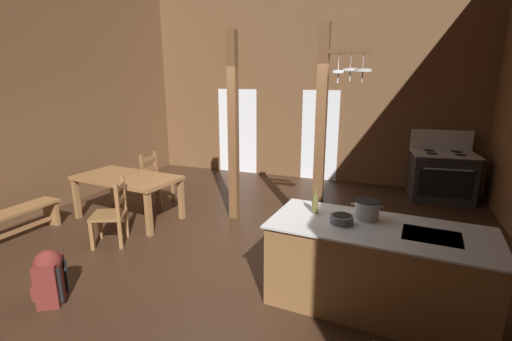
{
  "coord_description": "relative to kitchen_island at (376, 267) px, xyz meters",
  "views": [
    {
      "loc": [
        1.92,
        -4.04,
        2.32
      ],
      "look_at": [
        0.24,
        0.44,
        1.1
      ],
      "focal_mm": 25.64,
      "sensor_mm": 36.0,
      "label": 1
    }
  ],
  "objects": [
    {
      "name": "stove_range",
      "position": [
        1.0,
        4.07,
        0.04
      ],
      "size": [
        1.22,
        0.92,
        1.32
      ],
      "color": "#282828",
      "rests_on": "ground_plane"
    },
    {
      "name": "wall_back",
      "position": [
        -1.88,
        4.76,
        1.9
      ],
      "size": [
        8.24,
        0.14,
        4.68
      ],
      "primitive_type": "cube",
      "color": "brown",
      "rests_on": "ground_plane"
    },
    {
      "name": "bench_along_left_wall",
      "position": [
        -5.06,
        -0.3,
        -0.13
      ],
      "size": [
        0.44,
        1.66,
        0.44
      ],
      "color": "olive",
      "rests_on": "ground_plane"
    },
    {
      "name": "support_post_with_pot_rack",
      "position": [
        -0.86,
        1.5,
        1.19
      ],
      "size": [
        0.7,
        0.24,
        3.03
      ],
      "color": "brown",
      "rests_on": "ground_plane"
    },
    {
      "name": "ladderback_chair_near_window",
      "position": [
        -4.07,
        1.96,
        0.01
      ],
      "size": [
        0.47,
        0.47,
        0.95
      ],
      "color": "brown",
      "rests_on": "ground_plane"
    },
    {
      "name": "dining_table",
      "position": [
        -4.01,
        1.12,
        0.21
      ],
      "size": [
        1.79,
        1.07,
        0.74
      ],
      "color": "olive",
      "rests_on": "ground_plane"
    },
    {
      "name": "wall_left",
      "position": [
        -5.67,
        0.46,
        1.9
      ],
      "size": [
        0.14,
        9.28,
        4.68
      ],
      "primitive_type": "cube",
      "color": "brown",
      "rests_on": "ground_plane"
    },
    {
      "name": "bottle_tall_on_counter",
      "position": [
        -0.68,
        0.17,
        0.56
      ],
      "size": [
        0.07,
        0.07,
        0.28
      ],
      "color": "brown",
      "rests_on": "kitchen_island"
    },
    {
      "name": "ground_plane",
      "position": [
        -1.88,
        0.46,
        -0.49
      ],
      "size": [
        8.24,
        9.28,
        0.1
      ],
      "primitive_type": "cube",
      "color": "#382316"
    },
    {
      "name": "backpack",
      "position": [
        -3.2,
        -1.13,
        -0.13
      ],
      "size": [
        0.38,
        0.39,
        0.6
      ],
      "color": "maroon",
      "rests_on": "ground_plane"
    },
    {
      "name": "stockpot_on_counter",
      "position": [
        -0.14,
        0.2,
        0.54
      ],
      "size": [
        0.33,
        0.26,
        0.2
      ],
      "color": "silver",
      "rests_on": "kitchen_island"
    },
    {
      "name": "glazed_panel_back_right",
      "position": [
        -1.51,
        4.69,
        0.58
      ],
      "size": [
        0.84,
        0.01,
        2.05
      ],
      "primitive_type": "cube",
      "color": "white",
      "rests_on": "ground_plane"
    },
    {
      "name": "support_post_center",
      "position": [
        -2.37,
        1.79,
        1.07
      ],
      "size": [
        0.14,
        0.14,
        3.03
      ],
      "color": "brown",
      "rests_on": "ground_plane"
    },
    {
      "name": "kitchen_island",
      "position": [
        0.0,
        0.0,
        0.0
      ],
      "size": [
        2.22,
        1.12,
        0.88
      ],
      "color": "olive",
      "rests_on": "ground_plane"
    },
    {
      "name": "ladderback_chair_by_post",
      "position": [
        -3.58,
        0.25,
        0.01
      ],
      "size": [
        0.59,
        0.59,
        0.95
      ],
      "color": "brown",
      "rests_on": "ground_plane"
    },
    {
      "name": "glazed_door_back_left",
      "position": [
        -3.56,
        4.69,
        0.58
      ],
      "size": [
        1.0,
        0.01,
        2.05
      ],
      "primitive_type": "cube",
      "color": "white",
      "rests_on": "ground_plane"
    },
    {
      "name": "mixing_bowl_on_counter",
      "position": [
        -0.37,
        -0.02,
        0.48
      ],
      "size": [
        0.24,
        0.24,
        0.08
      ],
      "color": "slate",
      "rests_on": "kitchen_island"
    }
  ]
}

